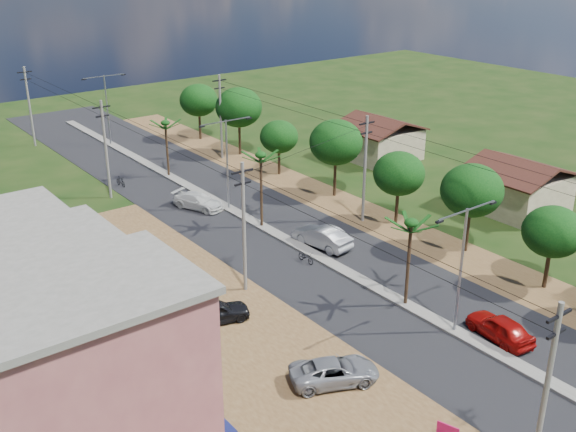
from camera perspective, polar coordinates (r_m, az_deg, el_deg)
name	(u,v)px	position (r m, az deg, el deg)	size (l,w,h in m)	color
ground	(454,332)	(42.23, 13.87, -9.52)	(160.00, 160.00, 0.00)	black
road	(300,248)	(51.52, 0.99, -2.70)	(12.00, 110.00, 0.04)	black
median	(276,234)	(53.66, -0.99, -1.56)	(1.00, 90.00, 0.18)	#605E56
dirt_lot_west	(167,358)	(39.33, -10.17, -11.75)	(18.00, 46.00, 0.04)	#53381C
dirt_shoulder_east	(379,222)	(56.74, 7.75, -0.48)	(5.00, 90.00, 0.03)	#53381C
shophouse_pink	(95,403)	(28.16, -16.01, -14.99)	(9.00, 6.40, 10.30)	#8A464A
shophouse_cream	(37,336)	(34.07, -20.45, -9.50)	(9.00, 6.40, 9.30)	gray
house_east_near	(517,183)	(61.45, 18.84, 2.67)	(7.60, 7.50, 4.60)	gray
house_east_far	(379,136)	(73.04, 7.69, 6.71)	(7.60, 7.50, 4.60)	gray
tree_east_b	(553,232)	(47.40, 21.52, -1.25)	(4.00, 4.00, 5.83)	black
tree_east_c	(472,190)	(51.01, 15.30, 2.10)	(4.60, 4.60, 6.83)	black
tree_east_d	(399,174)	(55.19, 9.37, 3.56)	(4.20, 4.20, 6.13)	black
tree_east_e	(336,142)	(60.57, 4.08, 6.25)	(4.80, 4.80, 7.14)	black
tree_east_f	(279,137)	(66.64, -0.77, 6.73)	(3.80, 3.80, 5.52)	black
tree_east_g	(239,107)	(73.01, -4.19, 9.15)	(5.00, 5.00, 7.38)	black
tree_east_h	(199,100)	(79.65, -7.58, 9.69)	(4.40, 4.40, 6.52)	black
palm_median_near	(411,227)	(41.96, 10.38, -0.89)	(2.00, 2.00, 6.15)	black
palm_median_mid	(261,159)	(53.13, -2.32, 4.88)	(2.00, 2.00, 6.55)	black
palm_median_far	(165,125)	(66.56, -10.34, 7.57)	(2.00, 2.00, 5.85)	black
streetlight_near	(462,261)	(39.96, 14.50, -3.67)	(5.10, 0.18, 8.00)	gray
streetlight_mid	(227,157)	(57.45, -5.19, 4.99)	(5.10, 0.18, 8.00)	gray
streetlight_far	(107,104)	(79.08, -15.09, 9.14)	(5.10, 0.18, 8.00)	gray
utility_pole_w_a	(546,394)	(30.16, 20.97, -13.86)	(1.60, 0.24, 9.00)	#605E56
utility_pole_w_b	(244,225)	(43.62, -3.76, -0.75)	(1.60, 0.24, 9.00)	#605E56
utility_pole_w_c	(106,148)	(62.16, -15.18, 5.62)	(1.60, 0.24, 9.00)	#605E56
utility_pole_w_d	(29,105)	(81.48, -21.05, 8.78)	(1.60, 0.24, 9.00)	#605E56
utility_pole_e_b	(365,167)	(55.10, 6.53, 4.15)	(1.60, 0.24, 9.00)	#605E56
utility_pole_e_c	(221,115)	(71.92, -5.72, 8.50)	(1.60, 0.24, 9.00)	#605E56
car_red_near	(500,328)	(41.89, 17.49, -9.04)	(1.76, 4.37, 1.49)	#8F0A07
car_silver_mid	(322,237)	(51.45, 2.91, -1.80)	(1.72, 4.94, 1.63)	gray
car_white_far	(198,201)	(59.23, -7.60, 1.23)	(1.92, 4.73, 1.37)	beige
car_parked_silver	(334,372)	(36.62, 3.95, -13.03)	(2.20, 4.78, 1.33)	gray
car_parked_dark	(216,312)	(41.87, -6.13, -8.09)	(1.68, 4.17, 1.42)	black
moto_rider_west_a	(306,258)	(49.08, 1.53, -3.53)	(0.55, 1.58, 0.83)	black
moto_rider_west_b	(121,182)	(66.15, -13.99, 2.84)	(0.46, 1.62, 0.97)	black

